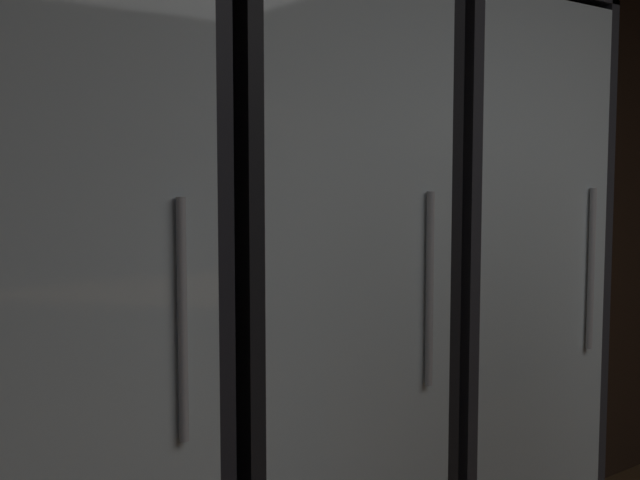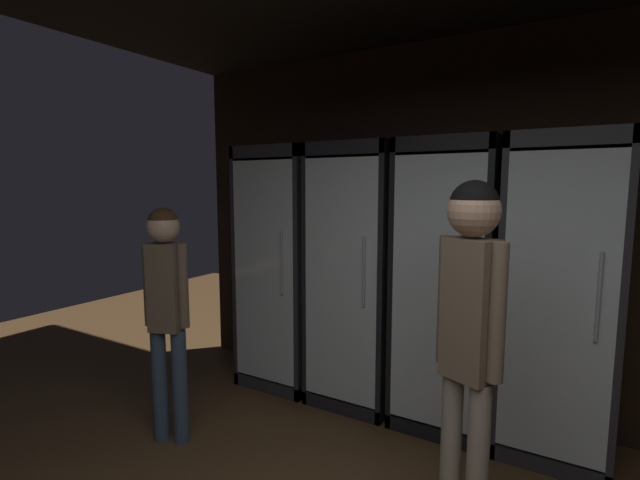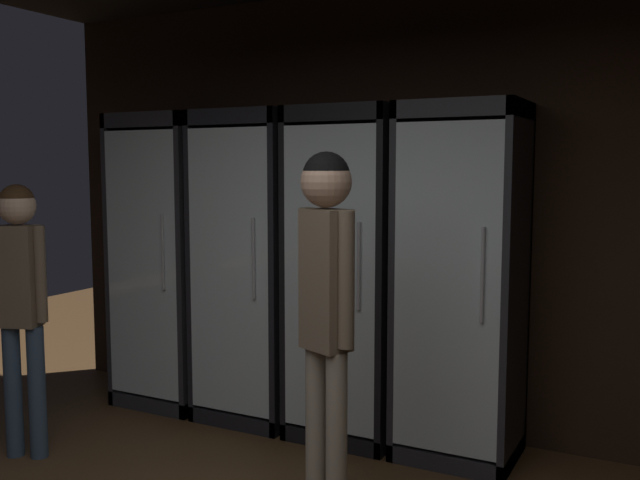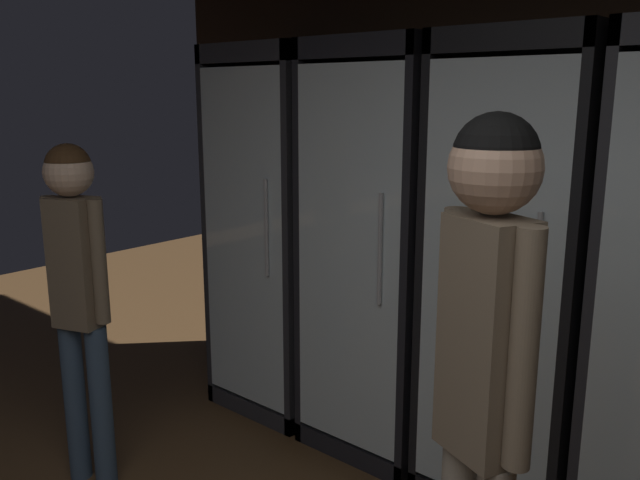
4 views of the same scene
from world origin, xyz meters
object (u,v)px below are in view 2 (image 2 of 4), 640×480
cooler_far_left (287,269)px  shopper_near (470,317)px  cooler_center (449,288)px  cooler_left (359,278)px  shopper_far (166,297)px  cooler_right (560,300)px

cooler_far_left → shopper_near: (1.81, -1.15, 0.14)m
cooler_far_left → cooler_center: same height
cooler_left → shopper_far: (-0.81, -1.22, 0.01)m
shopper_near → cooler_left: bearing=133.9°
shopper_far → cooler_far_left: bearing=84.9°
cooler_center → cooler_left: bearing=-179.9°
cooler_right → cooler_left: bearing=-180.0°
cooler_far_left → shopper_near: bearing=-32.4°
cooler_left → cooler_right: 1.41m
cooler_left → cooler_far_left: bearing=179.8°
cooler_far_left → shopper_far: bearing=-95.1°
cooler_far_left → cooler_center: (1.41, -0.00, -0.00)m
cooler_far_left → shopper_near: size_ratio=1.17×
cooler_right → shopper_near: 1.19m
cooler_far_left → cooler_right: (2.11, -0.00, 0.00)m
cooler_center → shopper_near: 1.22m
cooler_left → cooler_right: bearing=0.0°
cooler_left → cooler_center: same height
shopper_near → shopper_far: (-1.92, -0.07, -0.14)m
cooler_center → shopper_near: cooler_center is taller
cooler_far_left → shopper_far: (-0.11, -1.22, 0.00)m
cooler_far_left → cooler_left: (0.70, -0.00, -0.01)m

